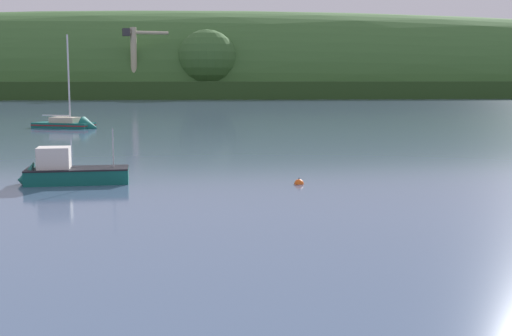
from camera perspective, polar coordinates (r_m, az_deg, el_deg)
The scene contains 5 objects.
far_shoreline_hill at distance 198.73m, azimuth -3.09°, elevation 6.11°, with size 590.06×75.18×47.32m.
dockside_crane at distance 172.48m, azimuth -9.99°, elevation 8.35°, with size 11.11×5.00×17.13m.
sailboat_midwater_white at distance 75.30m, azimuth -14.98°, elevation 3.36°, with size 7.55×4.79×10.82m.
fishing_boat_moored at distance 36.56m, azimuth -15.39°, elevation -0.57°, with size 5.69×2.47×3.42m.
mooring_buoy_midchannel at distance 35.17m, azimuth 3.58°, elevation -1.33°, with size 0.50×0.50×0.58m.
Camera 1 is at (-8.04, 3.94, 5.47)m, focal length 48.38 mm.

